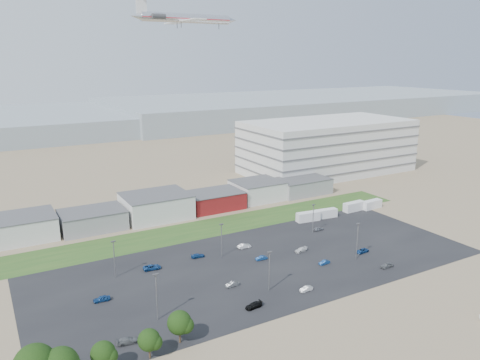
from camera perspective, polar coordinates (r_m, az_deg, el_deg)
ground at (r=110.70m, az=5.97°, el=-14.45°), size 700.00×700.00×0.00m
parking_lot at (r=127.97m, az=2.55°, el=-10.19°), size 120.00×50.00×0.01m
grass_strip at (r=151.93m, az=-5.54°, el=-6.15°), size 160.00×16.00×0.02m
hills_backdrop at (r=407.95m, az=-15.77°, el=7.10°), size 700.00×200.00×9.00m
building_row at (r=162.22m, az=-13.85°, el=-3.67°), size 170.00×20.00×8.00m
parking_garage at (r=231.01m, az=10.58°, el=4.07°), size 80.00×40.00×25.00m
box_trailer_a at (r=161.07m, az=8.31°, el=-4.44°), size 8.54×3.58×3.11m
box_trailer_b at (r=165.50m, az=10.45°, el=-4.03°), size 8.20×3.44×2.98m
box_trailer_c at (r=174.90m, az=13.72°, el=-3.15°), size 8.68×3.00×3.22m
box_trailer_d at (r=179.18m, az=15.77°, el=-2.88°), size 8.41×3.11×3.10m
tree_mid at (r=90.00m, az=-16.34°, el=-19.88°), size 4.66×4.66×6.99m
tree_right at (r=91.94m, az=-11.02°, el=-18.84°), size 4.44×4.44×6.66m
tree_near at (r=95.04m, az=-7.39°, el=-17.13°), size 5.06×5.06×7.60m
lightpole_front_l at (r=102.27m, az=-10.12°, el=-13.87°), size 1.23×0.51×10.49m
lightpole_front_m at (r=112.61m, az=3.59°, el=-11.03°), size 1.17×0.49×9.91m
lightpole_front_r at (r=132.66m, az=14.09°, el=-7.27°), size 1.23×0.51×10.42m
lightpole_back_l at (r=122.94m, az=-15.06°, el=-9.31°), size 1.14×0.48×9.70m
lightpole_back_m at (r=130.62m, az=-2.26°, el=-7.36°), size 1.13×0.47×9.61m
lightpole_back_r at (r=149.54m, az=8.90°, el=-4.69°), size 1.11×0.46×9.39m
airliner at (r=207.69m, az=-6.57°, el=19.00°), size 48.06×32.79×14.19m
parked_car_0 at (r=139.05m, az=14.66°, el=-8.35°), size 4.12×2.17×1.10m
parked_car_1 at (r=129.50m, az=10.24°, el=-9.85°), size 3.36×1.36×1.09m
parked_car_2 at (r=131.47m, az=17.45°, el=-9.89°), size 3.74×1.62×1.26m
parked_car_3 at (r=107.24m, az=1.69°, el=-15.03°), size 4.29×2.12×1.20m
parked_car_4 at (r=116.12m, az=-0.95°, el=-12.58°), size 3.56×1.44×1.15m
parked_car_5 at (r=114.15m, az=-16.51°, el=-13.70°), size 3.87×1.77×1.29m
parked_car_6 at (r=132.04m, az=-5.17°, el=-9.17°), size 3.90×1.77×1.11m
parked_car_7 at (r=130.20m, az=2.61°, el=-9.48°), size 3.43×1.39×1.11m
parked_car_8 at (r=153.15m, az=9.55°, el=-5.89°), size 3.43×1.44×1.16m
parked_car_9 at (r=126.62m, az=-10.67°, el=-10.40°), size 4.90×2.66×1.31m
parked_car_10 at (r=98.19m, az=-13.56°, el=-18.51°), size 4.44×2.29×1.23m
parked_car_11 at (r=137.61m, az=0.53°, el=-8.05°), size 4.00×1.48×1.31m
parked_car_12 at (r=136.41m, az=7.45°, el=-8.43°), size 4.08×2.08×1.13m
parked_car_13 at (r=115.12m, az=8.08°, el=-13.00°), size 3.48×1.41×1.12m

